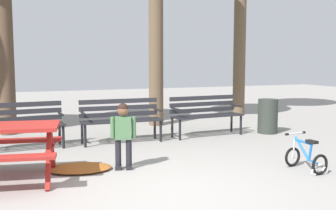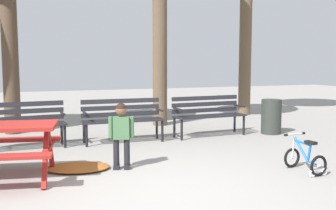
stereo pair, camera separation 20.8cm
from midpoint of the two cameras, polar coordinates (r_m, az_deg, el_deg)
The scene contains 8 objects.
ground at distance 4.99m, azimuth -0.23°, elevation -12.41°, with size 36.00×36.00×0.00m, color gray.
park_bench_far_left at distance 7.76m, azimuth -19.58°, elevation -2.19°, with size 1.62×0.54×0.85m.
park_bench_left at distance 7.99m, azimuth -5.76°, elevation -1.63°, with size 1.61×0.50×0.85m.
park_bench_right at distance 8.66m, azimuth 6.42°, elevation -1.03°, with size 1.62×0.53×0.85m.
child_standing at distance 5.95m, azimuth -5.68°, elevation -3.68°, with size 0.36×0.23×0.99m.
kids_bicycle at distance 6.20m, azimuth 19.89°, elevation -7.16°, with size 0.40×0.58×0.54m.
leaf_pile at distance 6.12m, azimuth -11.79°, elevation -8.68°, with size 0.94×0.66×0.07m, color #9E5623.
trash_bin at distance 9.18m, azimuth 15.14°, elevation -1.60°, with size 0.44×0.44×0.76m, color #2D332D.
Camera 2 is at (-1.57, -4.47, 1.59)m, focal length 42.75 mm.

